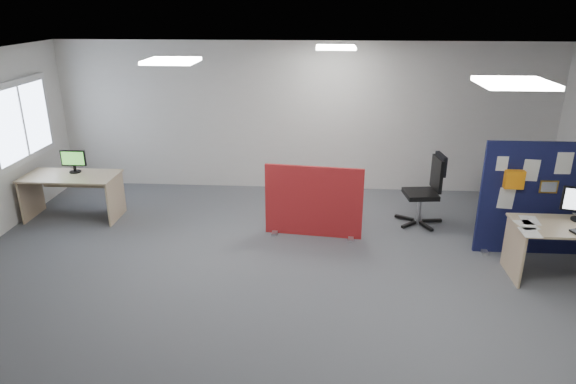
# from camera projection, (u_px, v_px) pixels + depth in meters

# --- Properties ---
(floor) EXTENTS (9.00, 9.00, 0.00)m
(floor) POSITION_uv_depth(u_px,v_px,m) (293.00, 282.00, 6.51)
(floor) COLOR #515459
(floor) RESTS_ON ground
(ceiling) EXTENTS (9.00, 7.00, 0.02)m
(ceiling) POSITION_uv_depth(u_px,v_px,m) (294.00, 64.00, 5.56)
(ceiling) COLOR white
(ceiling) RESTS_ON wall_back
(wall_back) EXTENTS (9.00, 0.02, 2.70)m
(wall_back) POSITION_uv_depth(u_px,v_px,m) (305.00, 118.00, 9.30)
(wall_back) COLOR silver
(wall_back) RESTS_ON floor
(window) EXTENTS (0.06, 1.70, 1.30)m
(window) POSITION_uv_depth(u_px,v_px,m) (21.00, 121.00, 8.11)
(window) COLOR white
(window) RESTS_ON wall_left
(ceiling_lights) EXTENTS (4.10, 4.10, 0.04)m
(ceiling_lights) POSITION_uv_depth(u_px,v_px,m) (325.00, 61.00, 6.17)
(ceiling_lights) COLOR white
(ceiling_lights) RESTS_ON ceiling
(navy_divider) EXTENTS (1.96, 0.30, 1.61)m
(navy_divider) POSITION_uv_depth(u_px,v_px,m) (551.00, 199.00, 6.98)
(navy_divider) COLOR #0E1734
(navy_divider) RESTS_ON floor
(red_divider) EXTENTS (1.46, 0.30, 1.10)m
(red_divider) POSITION_uv_depth(u_px,v_px,m) (313.00, 202.00, 7.61)
(red_divider) COLOR #AB2316
(red_divider) RESTS_ON floor
(second_desk) EXTENTS (1.47, 0.74, 0.73)m
(second_desk) POSITION_uv_depth(u_px,v_px,m) (73.00, 185.00, 8.28)
(second_desk) COLOR tan
(second_desk) RESTS_ON floor
(monitor_second) EXTENTS (0.40, 0.18, 0.37)m
(monitor_second) POSITION_uv_depth(u_px,v_px,m) (74.00, 160.00, 8.25)
(monitor_second) COLOR black
(monitor_second) RESTS_ON second_desk
(office_chair) EXTENTS (0.73, 0.74, 1.12)m
(office_chair) POSITION_uv_depth(u_px,v_px,m) (429.00, 186.00, 8.00)
(office_chair) COLOR black
(office_chair) RESTS_ON floor
(desk_papers) EXTENTS (1.43, 0.82, 0.00)m
(desk_papers) POSITION_uv_depth(u_px,v_px,m) (560.00, 225.00, 6.36)
(desk_papers) COLOR white
(desk_papers) RESTS_ON main_desk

